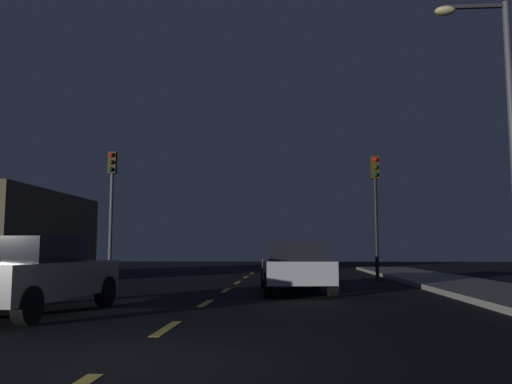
# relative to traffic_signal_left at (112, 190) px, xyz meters

# --- Properties ---
(ground_plane) EXTENTS (80.00, 80.00, 0.00)m
(ground_plane) POSITION_rel_traffic_signal_left_xyz_m (5.32, -8.20, -3.63)
(ground_plane) COLOR black
(lane_stripe_second) EXTENTS (0.16, 1.60, 0.01)m
(lane_stripe_second) POSITION_rel_traffic_signal_left_xyz_m (5.32, -12.60, -3.63)
(lane_stripe_second) COLOR #EACC4C
(lane_stripe_second) RESTS_ON ground_plane
(lane_stripe_third) EXTENTS (0.16, 1.60, 0.01)m
(lane_stripe_third) POSITION_rel_traffic_signal_left_xyz_m (5.32, -8.80, -3.63)
(lane_stripe_third) COLOR #EACC4C
(lane_stripe_third) RESTS_ON ground_plane
(lane_stripe_fourth) EXTENTS (0.16, 1.60, 0.01)m
(lane_stripe_fourth) POSITION_rel_traffic_signal_left_xyz_m (5.32, -5.00, -3.63)
(lane_stripe_fourth) COLOR #EACC4C
(lane_stripe_fourth) RESTS_ON ground_plane
(lane_stripe_fifth) EXTENTS (0.16, 1.60, 0.01)m
(lane_stripe_fifth) POSITION_rel_traffic_signal_left_xyz_m (5.32, -1.20, -3.63)
(lane_stripe_fifth) COLOR #EACC4C
(lane_stripe_fifth) RESTS_ON ground_plane
(lane_stripe_sixth) EXTENTS (0.16, 1.60, 0.01)m
(lane_stripe_sixth) POSITION_rel_traffic_signal_left_xyz_m (5.32, 2.60, -3.63)
(lane_stripe_sixth) COLOR #EACC4C
(lane_stripe_sixth) RESTS_ON ground_plane
(lane_stripe_seventh) EXTENTS (0.16, 1.60, 0.01)m
(lane_stripe_seventh) POSITION_rel_traffic_signal_left_xyz_m (5.32, 6.40, -3.63)
(lane_stripe_seventh) COLOR #EACC4C
(lane_stripe_seventh) RESTS_ON ground_plane
(traffic_signal_left) EXTENTS (0.32, 0.38, 5.21)m
(traffic_signal_left) POSITION_rel_traffic_signal_left_xyz_m (0.00, 0.00, 0.00)
(traffic_signal_left) COLOR #4C4C51
(traffic_signal_left) RESTS_ON ground_plane
(traffic_signal_right) EXTENTS (0.32, 0.38, 4.91)m
(traffic_signal_right) POSITION_rel_traffic_signal_left_xyz_m (10.66, -0.00, -0.20)
(traffic_signal_right) COLOR black
(traffic_signal_right) RESTS_ON ground_plane
(car_stopped_ahead) EXTENTS (2.17, 4.40, 1.44)m
(car_stopped_ahead) POSITION_rel_traffic_signal_left_xyz_m (7.40, -5.65, -2.89)
(car_stopped_ahead) COLOR silver
(car_stopped_ahead) RESTS_ON ground_plane
(car_adjacent_lane) EXTENTS (2.23, 4.17, 1.46)m
(car_adjacent_lane) POSITION_rel_traffic_signal_left_xyz_m (2.28, -11.02, -2.88)
(car_adjacent_lane) COLOR gray
(car_adjacent_lane) RESTS_ON ground_plane
(street_lamp_right) EXTENTS (1.98, 0.36, 7.89)m
(street_lamp_right) POSITION_rel_traffic_signal_left_xyz_m (12.84, -6.90, 1.07)
(street_lamp_right) COLOR #4C4C51
(street_lamp_right) RESTS_ON ground_plane
(storefront_left) EXTENTS (4.97, 8.87, 3.69)m
(storefront_left) POSITION_rel_traffic_signal_left_xyz_m (-5.16, 1.25, -1.79)
(storefront_left) COLOR brown
(storefront_left) RESTS_ON ground_plane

